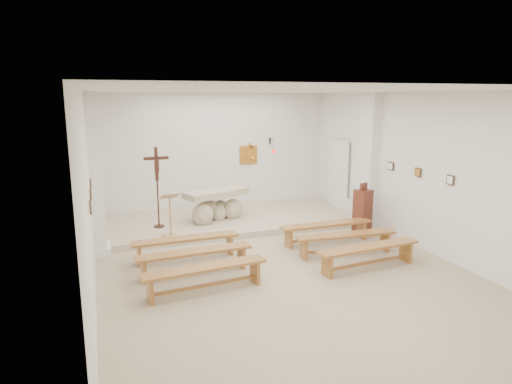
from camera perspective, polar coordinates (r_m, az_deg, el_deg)
name	(u,v)px	position (r m, az deg, el deg)	size (l,w,h in m)	color
ground	(278,267)	(9.41, 2.71, -9.29)	(7.00, 10.00, 0.00)	tan
wall_left	(89,195)	(8.28, -20.14, -0.33)	(0.02, 10.00, 3.50)	white
wall_right	(425,172)	(10.73, 20.35, 2.31)	(0.02, 10.00, 3.50)	white
wall_back	(215,153)	(13.62, -5.19, 4.90)	(7.00, 0.02, 3.50)	white
ceiling	(279,91)	(8.77, 2.94, 12.48)	(7.00, 10.00, 0.02)	silver
sanctuary_platform	(229,220)	(12.53, -3.34, -3.50)	(6.98, 3.00, 0.15)	tan
pilaster_left	(96,176)	(10.25, -19.42, 1.95)	(0.26, 0.55, 3.50)	white
pilaster_right	(369,161)	(12.25, 13.96, 3.81)	(0.26, 0.55, 3.50)	white
gold_wall_relief	(249,155)	(13.90, -0.94, 4.67)	(0.55, 0.04, 0.55)	gold
sanctuary_lamp	(273,150)	(13.88, 2.14, 5.32)	(0.11, 0.36, 0.44)	black
station_frame_left_front	(90,207)	(7.50, -19.99, -1.77)	(0.03, 0.20, 0.20)	#412C1C
station_frame_left_mid	(91,194)	(8.48, -19.98, -0.25)	(0.03, 0.20, 0.20)	#412C1C
station_frame_left_rear	(91,184)	(9.46, -19.97, 0.95)	(0.03, 0.20, 0.20)	#412C1C
station_frame_right_front	(450,180)	(10.13, 23.12, 1.40)	(0.03, 0.20, 0.20)	#412C1C
station_frame_right_mid	(418,172)	(10.88, 19.59, 2.33)	(0.03, 0.20, 0.20)	#412C1C
station_frame_right_rear	(391,166)	(11.66, 16.52, 3.13)	(0.03, 0.20, 0.20)	#412C1C
radiator_left	(97,234)	(11.26, -19.24, -4.93)	(0.10, 0.85, 0.52)	silver
radiator_right	(354,210)	(13.14, 12.19, -2.16)	(0.10, 0.85, 0.52)	silver
altar	(215,207)	(12.22, -5.09, -1.91)	(1.84, 1.19, 0.89)	beige
lectern	(170,215)	(10.86, -10.65, -2.79)	(0.42, 0.37, 1.08)	tan
crucifix_stand	(157,181)	(11.59, -12.25, 1.29)	(0.61, 0.27, 2.03)	#391B12
potted_plant	(215,207)	(12.58, -5.21, -1.93)	(0.46, 0.39, 0.51)	#255522
donation_pedestal	(362,212)	(11.66, 13.16, -2.43)	(0.44, 0.44, 1.31)	#562518
bench_left_front	(186,243)	(9.81, -8.78, -6.31)	(2.27, 0.43, 0.48)	#9E6A2E
bench_right_front	(326,228)	(10.89, 8.78, -4.46)	(2.27, 0.41, 0.48)	#9E6A2E
bench_left_second	(194,256)	(8.99, -7.70, -7.99)	(2.28, 0.49, 0.48)	#9E6A2E
bench_right_second	(346,239)	(10.15, 11.14, -5.76)	(2.28, 0.51, 0.48)	#9E6A2E
bench_left_third	(205,273)	(8.18, -6.40, -10.00)	(2.28, 0.60, 0.48)	#9E6A2E
bench_right_third	(368,252)	(9.45, 13.88, -7.24)	(2.28, 0.57, 0.48)	#9E6A2E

